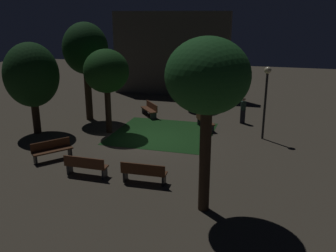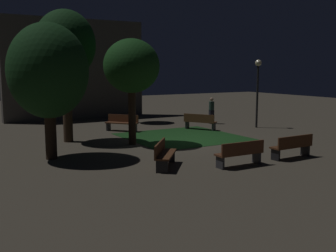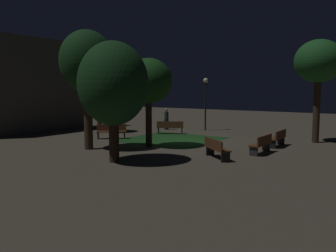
{
  "view_description": "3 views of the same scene",
  "coord_description": "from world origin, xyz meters",
  "px_view_note": "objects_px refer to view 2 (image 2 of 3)",
  "views": [
    {
      "loc": [
        5.65,
        -17.37,
        6.43
      ],
      "look_at": [
        0.65,
        0.71,
        0.59
      ],
      "focal_mm": 38.81,
      "sensor_mm": 36.0,
      "label": 1
    },
    {
      "loc": [
        -10.17,
        -15.54,
        3.33
      ],
      "look_at": [
        -0.58,
        1.08,
        0.6
      ],
      "focal_mm": 42.99,
      "sensor_mm": 36.0,
      "label": 2
    },
    {
      "loc": [
        -17.21,
        -10.69,
        3.04
      ],
      "look_at": [
        0.01,
        1.18,
        0.83
      ],
      "focal_mm": 37.44,
      "sensor_mm": 36.0,
      "label": 3
    }
  ],
  "objects_px": {
    "bench_corner": "(122,122)",
    "bench_near_trees": "(200,121)",
    "tree_near_wall": "(130,71)",
    "tree_left_canopy": "(65,46)",
    "bench_path_side": "(240,153)",
    "lamp_post_plaza_east": "(258,81)",
    "tree_back_left": "(132,67)",
    "tree_tall_center": "(48,72)",
    "pedestrian": "(212,110)",
    "bench_lawn_edge": "(293,146)",
    "bench_front_left": "(164,153)"
  },
  "relations": [
    {
      "from": "tree_near_wall",
      "to": "lamp_post_plaza_east",
      "type": "height_order",
      "value": "tree_near_wall"
    },
    {
      "from": "bench_lawn_edge",
      "to": "tree_near_wall",
      "type": "xyz_separation_m",
      "value": [
        -0.94,
        12.35,
        2.75
      ]
    },
    {
      "from": "tree_tall_center",
      "to": "tree_left_canopy",
      "type": "bearing_deg",
      "value": 64.01
    },
    {
      "from": "tree_near_wall",
      "to": "lamp_post_plaza_east",
      "type": "relative_size",
      "value": 1.07
    },
    {
      "from": "bench_lawn_edge",
      "to": "tree_near_wall",
      "type": "relative_size",
      "value": 0.44
    },
    {
      "from": "tree_left_canopy",
      "to": "tree_tall_center",
      "type": "height_order",
      "value": "tree_left_canopy"
    },
    {
      "from": "tree_left_canopy",
      "to": "tree_tall_center",
      "type": "distance_m",
      "value": 3.77
    },
    {
      "from": "tree_tall_center",
      "to": "pedestrian",
      "type": "distance_m",
      "value": 12.27
    },
    {
      "from": "bench_corner",
      "to": "tree_tall_center",
      "type": "relative_size",
      "value": 0.34
    },
    {
      "from": "bench_corner",
      "to": "pedestrian",
      "type": "distance_m",
      "value": 5.95
    },
    {
      "from": "bench_corner",
      "to": "bench_front_left",
      "type": "height_order",
      "value": "same"
    },
    {
      "from": "bench_corner",
      "to": "bench_near_trees",
      "type": "height_order",
      "value": "same"
    },
    {
      "from": "bench_front_left",
      "to": "bench_near_trees",
      "type": "distance_m",
      "value": 8.74
    },
    {
      "from": "bench_path_side",
      "to": "tree_left_canopy",
      "type": "xyz_separation_m",
      "value": [
        -3.75,
        7.68,
        3.87
      ]
    },
    {
      "from": "bench_near_trees",
      "to": "pedestrian",
      "type": "distance_m",
      "value": 2.72
    },
    {
      "from": "bench_lawn_edge",
      "to": "bench_path_side",
      "type": "bearing_deg",
      "value": -180.0
    },
    {
      "from": "bench_corner",
      "to": "bench_near_trees",
      "type": "xyz_separation_m",
      "value": [
        3.88,
        -1.73,
        0.0
      ]
    },
    {
      "from": "bench_front_left",
      "to": "tree_tall_center",
      "type": "height_order",
      "value": "tree_tall_center"
    },
    {
      "from": "bench_corner",
      "to": "lamp_post_plaza_east",
      "type": "xyz_separation_m",
      "value": [
        7.2,
        -2.64,
        2.19
      ]
    },
    {
      "from": "tree_tall_center",
      "to": "tree_near_wall",
      "type": "bearing_deg",
      "value": 48.89
    },
    {
      "from": "bench_front_left",
      "to": "tree_left_canopy",
      "type": "height_order",
      "value": "tree_left_canopy"
    },
    {
      "from": "bench_path_side",
      "to": "tree_tall_center",
      "type": "height_order",
      "value": "tree_tall_center"
    },
    {
      "from": "tree_back_left",
      "to": "tree_left_canopy",
      "type": "height_order",
      "value": "tree_left_canopy"
    },
    {
      "from": "tree_back_left",
      "to": "pedestrian",
      "type": "distance_m",
      "value": 8.47
    },
    {
      "from": "bench_path_side",
      "to": "lamp_post_plaza_east",
      "type": "relative_size",
      "value": 0.47
    },
    {
      "from": "bench_lawn_edge",
      "to": "tree_tall_center",
      "type": "height_order",
      "value": "tree_tall_center"
    },
    {
      "from": "bench_path_side",
      "to": "pedestrian",
      "type": "bearing_deg",
      "value": 59.08
    },
    {
      "from": "bench_near_trees",
      "to": "lamp_post_plaza_east",
      "type": "bearing_deg",
      "value": -15.23
    },
    {
      "from": "bench_lawn_edge",
      "to": "bench_front_left",
      "type": "distance_m",
      "value": 5.0
    },
    {
      "from": "bench_front_left",
      "to": "lamp_post_plaza_east",
      "type": "relative_size",
      "value": 0.44
    },
    {
      "from": "bench_front_left",
      "to": "lamp_post_plaza_east",
      "type": "height_order",
      "value": "lamp_post_plaza_east"
    },
    {
      "from": "tree_near_wall",
      "to": "tree_tall_center",
      "type": "height_order",
      "value": "tree_tall_center"
    },
    {
      "from": "bench_corner",
      "to": "bench_near_trees",
      "type": "distance_m",
      "value": 4.25
    },
    {
      "from": "tree_near_wall",
      "to": "tree_left_canopy",
      "type": "xyz_separation_m",
      "value": [
        -5.33,
        -4.68,
        1.12
      ]
    },
    {
      "from": "bench_path_side",
      "to": "tree_left_canopy",
      "type": "distance_m",
      "value": 9.38
    },
    {
      "from": "tree_left_canopy",
      "to": "bench_lawn_edge",
      "type": "bearing_deg",
      "value": -50.77
    },
    {
      "from": "bench_path_side",
      "to": "bench_lawn_edge",
      "type": "distance_m",
      "value": 2.51
    },
    {
      "from": "tree_back_left",
      "to": "tree_tall_center",
      "type": "distance_m",
      "value": 4.02
    },
    {
      "from": "bench_front_left",
      "to": "pedestrian",
      "type": "relative_size",
      "value": 1.06
    },
    {
      "from": "tree_back_left",
      "to": "tree_tall_center",
      "type": "bearing_deg",
      "value": -163.44
    },
    {
      "from": "tree_back_left",
      "to": "bench_path_side",
      "type": "bearing_deg",
      "value": -75.13
    },
    {
      "from": "bench_lawn_edge",
      "to": "tree_left_canopy",
      "type": "bearing_deg",
      "value": 129.23
    },
    {
      "from": "bench_corner",
      "to": "tree_left_canopy",
      "type": "distance_m",
      "value": 5.45
    },
    {
      "from": "bench_path_side",
      "to": "lamp_post_plaza_east",
      "type": "xyz_separation_m",
      "value": [
        6.88,
        6.76,
        2.19
      ]
    },
    {
      "from": "bench_path_side",
      "to": "tree_tall_center",
      "type": "bearing_deg",
      "value": 140.26
    },
    {
      "from": "bench_front_left",
      "to": "tree_tall_center",
      "type": "bearing_deg",
      "value": 132.98
    },
    {
      "from": "bench_corner",
      "to": "tree_back_left",
      "type": "bearing_deg",
      "value": -107.06
    },
    {
      "from": "tree_back_left",
      "to": "lamp_post_plaza_east",
      "type": "relative_size",
      "value": 1.21
    },
    {
      "from": "tree_left_canopy",
      "to": "lamp_post_plaza_east",
      "type": "relative_size",
      "value": 1.55
    },
    {
      "from": "bench_path_side",
      "to": "tree_back_left",
      "type": "bearing_deg",
      "value": 104.87
    }
  ]
}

